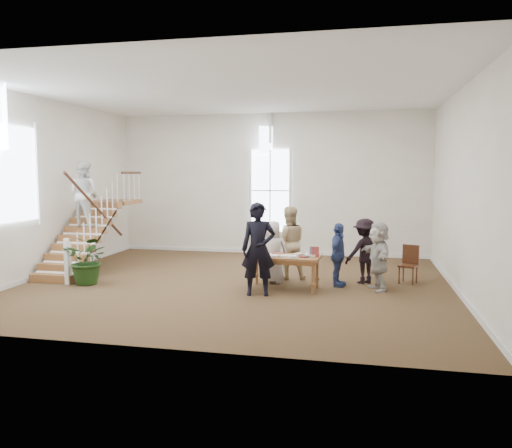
% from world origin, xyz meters
% --- Properties ---
extents(ground, '(10.00, 10.00, 0.00)m').
position_xyz_m(ground, '(0.00, 0.00, 0.00)').
color(ground, '#45301B').
rests_on(ground, ground).
extents(room_shell, '(10.49, 10.00, 10.00)m').
position_xyz_m(room_shell, '(-0.00, 4.39, 0.40)').
color(room_shell, beige).
rests_on(room_shell, ground).
extents(staircase, '(1.10, 4.10, 2.92)m').
position_xyz_m(staircase, '(-4.34, 0.75, 1.62)').
color(staircase, brown).
rests_on(staircase, ground).
extents(library_table, '(1.68, 0.91, 0.83)m').
position_xyz_m(library_table, '(1.19, -0.33, 0.69)').
color(library_table, brown).
rests_on(library_table, ground).
extents(police_officer, '(0.80, 0.60, 2.00)m').
position_xyz_m(police_officer, '(0.74, -0.97, 1.00)').
color(police_officer, black).
rests_on(police_officer, ground).
extents(elderly_woman, '(0.77, 0.54, 1.49)m').
position_xyz_m(elderly_woman, '(0.84, 0.28, 0.75)').
color(elderly_woman, beige).
rests_on(elderly_woman, ground).
extents(person_yellow, '(1.04, 0.91, 1.81)m').
position_xyz_m(person_yellow, '(1.14, 0.78, 0.90)').
color(person_yellow, tan).
rests_on(person_yellow, ground).
extents(woman_cluster_a, '(0.53, 0.92, 1.47)m').
position_xyz_m(woman_cluster_a, '(2.37, 0.22, 0.74)').
color(woman_cluster_a, navy).
rests_on(woman_cluster_a, ground).
extents(woman_cluster_b, '(1.15, 1.05, 1.55)m').
position_xyz_m(woman_cluster_b, '(2.97, 0.67, 0.77)').
color(woman_cluster_b, black).
rests_on(woman_cluster_b, ground).
extents(woman_cluster_c, '(0.88, 1.50, 1.54)m').
position_xyz_m(woman_cluster_c, '(3.27, 0.02, 0.77)').
color(woman_cluster_c, '#B6AEA3').
rests_on(woman_cluster_c, ground).
extents(floor_plant, '(1.06, 0.92, 1.16)m').
position_xyz_m(floor_plant, '(-3.40, -0.79, 0.58)').
color(floor_plant, '#173310').
rests_on(floor_plant, ground).
extents(side_chair, '(0.51, 0.51, 0.91)m').
position_xyz_m(side_chair, '(4.03, 0.94, 0.50)').
color(side_chair, '#38190F').
rests_on(side_chair, ground).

